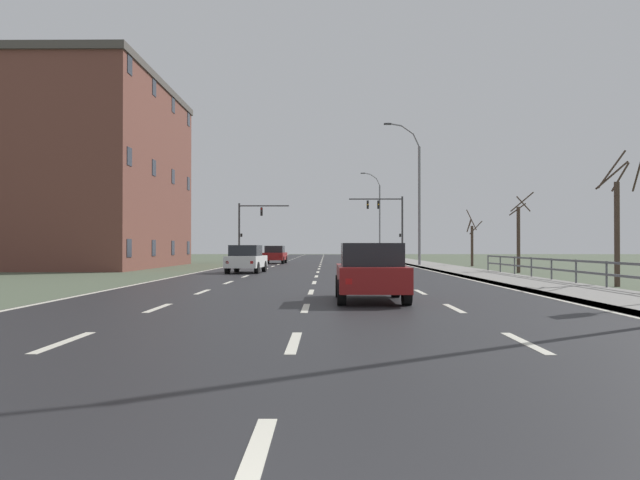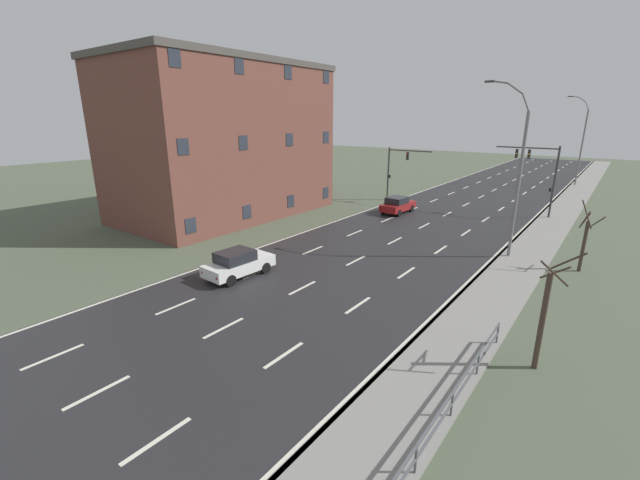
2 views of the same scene
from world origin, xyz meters
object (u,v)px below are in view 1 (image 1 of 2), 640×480
traffic_signal_left (249,223)px  car_mid_centre (246,259)px  street_lamp_midground (417,196)px  brick_building (89,174)px  car_near_right (275,255)px  car_far_right (371,272)px  traffic_signal_right (389,217)px  street_lamp_distant (379,216)px

traffic_signal_left → car_mid_centre: size_ratio=1.35×
traffic_signal_left → car_mid_centre: traffic_signal_left is taller
street_lamp_midground → brick_building: brick_building is taller
car_mid_centre → car_near_right: 20.09m
car_mid_centre → car_far_right: bearing=-69.7°
traffic_signal_right → car_near_right: 12.86m
car_near_right → car_far_right: bearing=-79.7°
street_lamp_midground → car_far_right: (-5.73, -31.55, -4.54)m
street_lamp_distant → car_mid_centre: (-11.46, -49.02, -4.76)m
car_far_right → brick_building: size_ratio=0.21×
street_lamp_distant → traffic_signal_right: bearing=-92.0°
street_lamp_midground → car_mid_centre: size_ratio=2.62×
car_mid_centre → car_near_right: same height
car_mid_centre → brick_building: 17.46m
car_near_right → brick_building: (-12.76, -9.76, 5.94)m
street_lamp_distant → car_mid_centre: street_lamp_distant is taller
street_lamp_midground → car_mid_centre: bearing=-131.6°
street_lamp_distant → car_near_right: street_lamp_distant is taller
traffic_signal_left → car_near_right: (2.98, -5.25, -2.94)m
street_lamp_midground → brick_building: size_ratio=0.58×
traffic_signal_left → brick_building: brick_building is taller
street_lamp_distant → brick_building: (-24.22, -38.69, 1.18)m
traffic_signal_left → traffic_signal_right: bearing=4.1°
brick_building → car_far_right: bearing=-57.5°
traffic_signal_left → car_far_right: bearing=-78.8°
street_lamp_midground → street_lamp_distant: street_lamp_distant is taller
traffic_signal_left → car_mid_centre: bearing=-83.3°
street_lamp_midground → car_far_right: 32.39m
brick_building → traffic_signal_right: bearing=34.3°
car_far_right → brick_building: bearing=122.4°
car_far_right → street_lamp_midground: bearing=79.6°
street_lamp_midground → street_lamp_distant: size_ratio=0.96×
brick_building → car_mid_centre: bearing=-39.0°
street_lamp_midground → car_far_right: size_ratio=2.68×
street_lamp_midground → car_mid_centre: (-11.43, -12.88, -4.54)m
car_far_right → brick_building: 34.89m
car_mid_centre → traffic_signal_right: bearing=71.3°
street_lamp_distant → car_far_right: bearing=-94.9°
street_lamp_midground → street_lamp_distant: (0.03, 36.13, 0.22)m
traffic_signal_right → car_mid_centre: 28.63m
street_lamp_distant → traffic_signal_right: size_ratio=1.78×
traffic_signal_right → car_mid_centre: traffic_signal_right is taller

